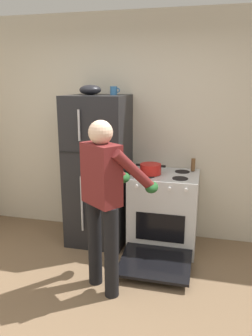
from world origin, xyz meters
name	(u,v)px	position (x,y,z in m)	size (l,w,h in m)	color
ground	(80,331)	(0.00, 0.00, 0.00)	(8.00, 8.00, 0.00)	brown
kitchen_wall_back	(135,128)	(0.00, 1.95, 1.35)	(6.00, 0.10, 2.70)	beige
refrigerator	(99,170)	(-0.35, 1.57, 0.88)	(0.68, 0.72, 1.76)	black
stove_range	(164,212)	(0.44, 1.55, 0.44)	(0.76, 1.21, 0.90)	silver
person_cook	(105,192)	(0.03, 0.61, 0.96)	(0.68, 0.73, 1.60)	black
red_pot	(151,169)	(0.28, 1.52, 0.95)	(0.34, 0.24, 0.11)	red
coffee_mug	(114,91)	(-0.17, 1.62, 1.81)	(0.11, 0.08, 0.10)	#2D6093
pepper_mill	(193,165)	(0.74, 1.77, 0.97)	(0.05, 0.05, 0.15)	brown
mixing_bowl	(90,90)	(-0.43, 1.57, 1.82)	(0.25, 0.25, 0.11)	black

